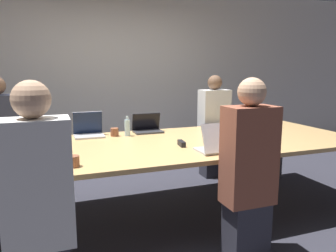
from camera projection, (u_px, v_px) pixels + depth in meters
ground_plane at (152, 217)px, 3.36m from camera, size 24.00×24.00×0.00m
curtain_wall at (109, 76)px, 5.10m from camera, size 12.00×0.06×2.80m
conference_table at (151, 148)px, 3.24m from camera, size 4.45×1.49×0.77m
laptop_far_right at (234, 122)px, 4.11m from camera, size 0.34×0.25×0.25m
person_far_right at (214, 128)px, 4.58m from camera, size 0.40×0.24×1.42m
bottle_far_right at (256, 119)px, 4.10m from camera, size 0.07×0.07×0.26m
laptop_far_midleft at (88, 129)px, 3.59m from camera, size 0.32×0.26×0.27m
cup_far_midleft at (115, 132)px, 3.60m from camera, size 0.09×0.09×0.09m
laptop_near_midright at (217, 144)px, 2.89m from camera, size 0.32×0.27×0.26m
person_near_midright at (248, 172)px, 2.56m from camera, size 0.40×0.24×1.44m
laptop_far_center at (147, 127)px, 3.83m from camera, size 0.34×0.22×0.22m
bottle_far_center at (127, 127)px, 3.60m from camera, size 0.06×0.06×0.22m
laptop_near_left at (34, 162)px, 2.35m from camera, size 0.36×0.24×0.24m
person_near_left at (39, 205)px, 1.94m from camera, size 0.40×0.24×1.44m
cup_near_left at (73, 161)px, 2.46m from camera, size 0.09×0.09×0.08m
person_far_left at (1, 142)px, 3.68m from camera, size 0.40×0.24×1.42m
stapler at (182, 143)px, 3.13m from camera, size 0.06×0.15×0.05m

